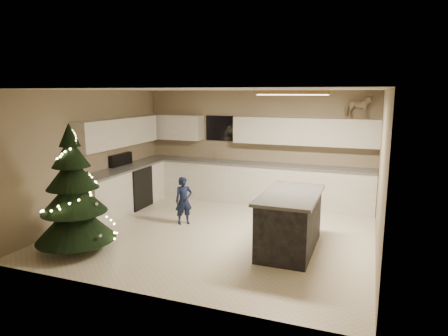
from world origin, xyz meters
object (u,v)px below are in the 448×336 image
at_px(island, 290,221).
at_px(toddler, 184,201).
at_px(rocking_horse, 358,106).
at_px(christmas_tree, 74,199).
at_px(bar_stool, 271,215).

bearing_deg(island, toddler, 165.84).
height_order(island, rocking_horse, rocking_horse).
bearing_deg(toddler, christmas_tree, -161.89).
xyz_separation_m(christmas_tree, rocking_horse, (4.11, 3.92, 1.40)).
bearing_deg(island, christmas_tree, -158.75).
height_order(island, toddler, island).
height_order(christmas_tree, rocking_horse, rocking_horse).
distance_m(bar_stool, toddler, 1.82).
distance_m(toddler, rocking_horse, 4.12).
xyz_separation_m(toddler, rocking_horse, (3.05, 2.10, 1.79)).
bearing_deg(bar_stool, island, -38.08).
relative_size(bar_stool, rocking_horse, 1.01).
distance_m(christmas_tree, rocking_horse, 5.85).
height_order(bar_stool, rocking_horse, rocking_horse).
xyz_separation_m(island, rocking_horse, (0.86, 2.66, 1.78)).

